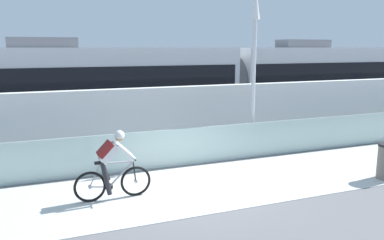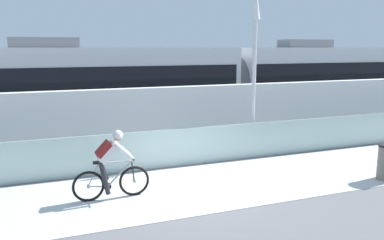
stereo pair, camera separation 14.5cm
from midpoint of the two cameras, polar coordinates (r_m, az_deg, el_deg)
ground_plane at (r=9.75m, az=-0.29°, el=-10.01°), size 200.00×200.00×0.00m
bike_path_deck at (r=9.75m, az=-0.29°, el=-9.98°), size 32.00×3.20×0.01m
glass_parapet at (r=11.24m, az=-3.68°, el=-4.22°), size 32.00×0.05×1.11m
concrete_barrier_wall at (r=12.82m, az=-6.15°, el=-0.01°), size 32.00×0.36×2.16m
tram_rail_near at (r=15.40m, az=-8.49°, el=-2.34°), size 32.00×0.08×0.01m
tram_rail_far at (r=16.77m, az=-9.59°, el=-1.30°), size 32.00×0.08×0.01m
tram at (r=17.28m, az=5.53°, el=5.49°), size 22.56×2.54×3.81m
cyclist_on_bike at (r=9.01m, az=-12.21°, el=-6.65°), size 1.77×0.58×1.61m
lamp_post_antenna at (r=12.32m, az=8.90°, el=9.85°), size 0.28×0.28×5.20m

